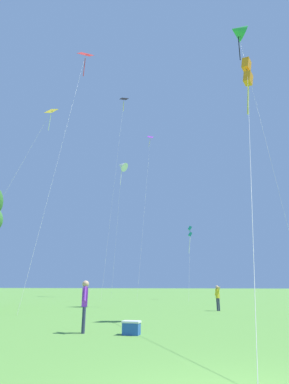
% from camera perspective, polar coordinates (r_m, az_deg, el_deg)
% --- Properties ---
extents(kite_red_high, '(3.00, 10.62, 27.73)m').
position_cam_1_polar(kite_red_high, '(37.38, -11.42, 22.85)').
color(kite_red_high, red).
rests_on(kite_red_high, ground_plane).
extents(kite_yellow_diamond, '(4.22, 5.29, 17.87)m').
position_cam_1_polar(kite_yellow_diamond, '(30.07, -18.07, 12.67)').
color(kite_yellow_diamond, yellow).
rests_on(kite_yellow_diamond, ground_plane).
extents(kite_white_distant, '(2.31, 5.18, 22.50)m').
position_cam_1_polar(kite_white_distant, '(52.47, -4.31, 4.93)').
color(kite_white_distant, white).
rests_on(kite_white_distant, ground_plane).
extents(kite_green_small, '(2.36, 10.49, 27.88)m').
position_cam_1_polar(kite_green_small, '(36.74, 17.24, 27.03)').
color(kite_green_small, green).
rests_on(kite_green_small, ground_plane).
extents(kite_purple_streamer, '(1.29, 10.93, 26.51)m').
position_cam_1_polar(kite_purple_streamer, '(50.34, 0.89, 7.89)').
color(kite_purple_streamer, purple).
rests_on(kite_purple_streamer, ground_plane).
extents(kite_black_large, '(1.38, 8.24, 29.92)m').
position_cam_1_polar(kite_black_large, '(47.40, -4.14, 15.28)').
color(kite_black_large, black).
rests_on(kite_black_large, ground_plane).
extents(kite_teal_box, '(0.60, 4.89, 9.08)m').
position_cam_1_polar(kite_teal_box, '(39.98, 8.61, -7.55)').
color(kite_teal_box, teal).
rests_on(kite_teal_box, ground_plane).
extents(kite_orange_box, '(2.21, 10.74, 14.53)m').
position_cam_1_polar(kite_orange_box, '(20.02, 18.90, 20.54)').
color(kite_orange_box, orange).
rests_on(kite_orange_box, ground_plane).
extents(person_foreground_watcher, '(0.30, 0.55, 1.76)m').
position_cam_1_polar(person_foreground_watcher, '(11.68, -11.26, -19.57)').
color(person_foreground_watcher, '#2D3351').
rests_on(person_foreground_watcher, ground_plane).
extents(person_child_small, '(0.42, 0.41, 1.59)m').
position_cam_1_polar(person_child_small, '(21.79, 13.67, -18.51)').
color(person_child_small, '#2D3351').
rests_on(person_child_small, ground_plane).
extents(picnic_cooler, '(0.60, 0.40, 0.44)m').
position_cam_1_polar(picnic_cooler, '(11.16, -2.50, -24.29)').
color(picnic_cooler, '#2351B2').
rests_on(picnic_cooler, ground_plane).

